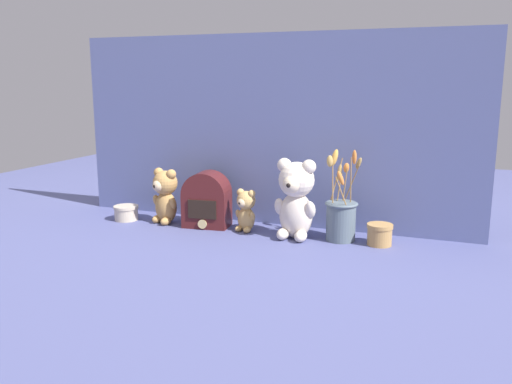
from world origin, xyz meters
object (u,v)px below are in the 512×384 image
Objects in this scene: teddy_bear_large at (295,197)px; flower_vase at (341,216)px; teddy_bear_small at (246,209)px; vintage_radio at (207,201)px; teddy_bear_medium at (165,195)px; decorative_tin_tall at (126,213)px; decorative_tin_short at (380,234)px.

flower_vase is at bearing 13.33° from teddy_bear_large.
teddy_bear_large is at bearing -6.91° from teddy_bear_small.
teddy_bear_medium is at bearing -176.05° from vintage_radio.
vintage_radio is 2.17× the size of decorative_tin_tall.
teddy_bear_small is 1.61× the size of decorative_tin_tall.
teddy_bear_medium reaches higher than vintage_radio.
teddy_bear_small is (0.36, 0.00, -0.03)m from teddy_bear_medium.
flower_vase is (0.73, 0.02, -0.03)m from teddy_bear_medium.
decorative_tin_tall is at bearing 179.73° from teddy_bear_large.
decorative_tin_short is at bearing 0.38° from teddy_bear_small.
flower_vase is 0.55m from vintage_radio.
teddy_bear_medium is at bearing 177.76° from teddy_bear_large.
teddy_bear_medium is 1.37× the size of teddy_bear_small.
flower_vase is 3.27× the size of decorative_tin_tall.
decorative_tin_short is (0.14, -0.01, -0.05)m from flower_vase.
teddy_bear_medium is 0.20m from decorative_tin_tall.
flower_vase reaches higher than teddy_bear_small.
flower_vase is at bearing 176.02° from decorative_tin_short.
teddy_bear_large is at bearing -0.27° from decorative_tin_tall.
teddy_bear_large is at bearing -174.67° from decorative_tin_short.
decorative_tin_tall is at bearing -174.10° from teddy_bear_medium.
teddy_bear_small is at bearing -177.93° from flower_vase.
teddy_bear_large is at bearing -166.67° from flower_vase.
teddy_bear_small is 0.17m from vintage_radio.
teddy_bear_medium is at bearing 5.90° from decorative_tin_tall.
teddy_bear_medium reaches higher than decorative_tin_tall.
teddy_bear_large reaches higher than teddy_bear_small.
decorative_tin_short is at bearing 1.37° from decorative_tin_tall.
vintage_radio is (0.18, 0.01, -0.01)m from teddy_bear_medium.
vintage_radio reaches higher than decorative_tin_tall.
teddy_bear_small is 0.37m from flower_vase.
teddy_bear_large is 0.33m from decorative_tin_short.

